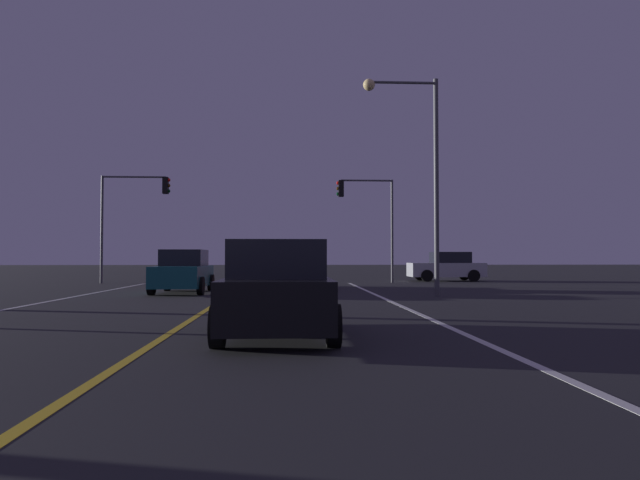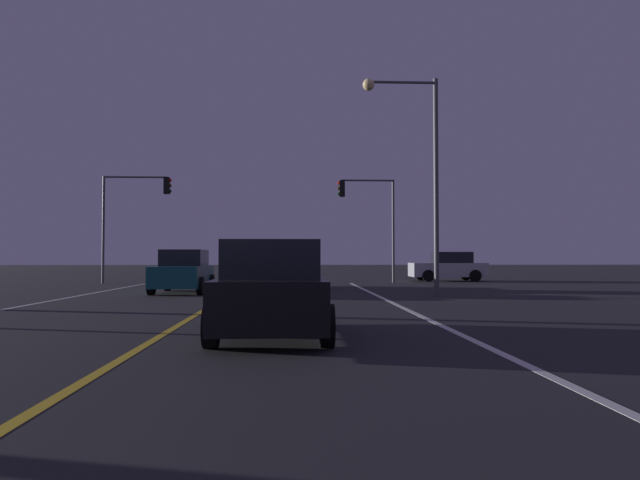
{
  "view_description": "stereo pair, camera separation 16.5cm",
  "coord_description": "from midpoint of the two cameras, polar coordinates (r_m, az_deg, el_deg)",
  "views": [
    {
      "loc": [
        2.22,
        1.51,
        1.42
      ],
      "look_at": [
        3.44,
        24.28,
        2.1
      ],
      "focal_mm": 31.58,
      "sensor_mm": 36.0,
      "label": 1
    },
    {
      "loc": [
        2.38,
        1.51,
        1.42
      ],
      "look_at": [
        3.44,
        24.28,
        2.1
      ],
      "focal_mm": 31.58,
      "sensor_mm": 36.0,
      "label": 2
    }
  ],
  "objects": [
    {
      "name": "lane_edge_right",
      "position": [
        11.8,
        12.84,
        -8.55
      ],
      "size": [
        0.16,
        37.61,
        0.01
      ],
      "primitive_type": "cube",
      "color": "silver",
      "rests_on": "ground"
    },
    {
      "name": "lane_center_divider",
      "position": [
        11.61,
        -14.22,
        -8.66
      ],
      "size": [
        0.16,
        37.61,
        0.01
      ],
      "primitive_type": "cube",
      "color": "gold",
      "rests_on": "ground"
    },
    {
      "name": "car_crossing_side",
      "position": [
        33.72,
        13.03,
        -2.68
      ],
      "size": [
        4.3,
        2.02,
        1.7
      ],
      "rotation": [
        0.0,
        0.0,
        3.14
      ],
      "color": "black",
      "rests_on": "ground"
    },
    {
      "name": "car_ahead_far",
      "position": [
        25.17,
        -3.22,
        -3.07
      ],
      "size": [
        2.02,
        4.3,
        1.7
      ],
      "rotation": [
        0.0,
        0.0,
        1.57
      ],
      "color": "black",
      "rests_on": "ground"
    },
    {
      "name": "car_lead_same_lane",
      "position": [
        10.11,
        -4.36,
        -5.09
      ],
      "size": [
        2.02,
        4.3,
        1.7
      ],
      "rotation": [
        0.0,
        0.0,
        1.57
      ],
      "color": "black",
      "rests_on": "ground"
    },
    {
      "name": "car_oncoming",
      "position": [
        22.86,
        -13.46,
        -3.16
      ],
      "size": [
        2.02,
        4.3,
        1.7
      ],
      "rotation": [
        0.0,
        0.0,
        -1.57
      ],
      "color": "black",
      "rests_on": "ground"
    },
    {
      "name": "traffic_light_near_right",
      "position": [
        31.0,
        4.94,
        3.43
      ],
      "size": [
        3.15,
        0.36,
        5.66
      ],
      "rotation": [
        0.0,
        0.0,
        3.14
      ],
      "color": "#4C4C51",
      "rests_on": "ground"
    },
    {
      "name": "traffic_light_near_left",
      "position": [
        31.87,
        -18.03,
        3.55
      ],
      "size": [
        3.68,
        0.36,
        5.76
      ],
      "color": "#4C4C51",
      "rests_on": "ground"
    },
    {
      "name": "street_lamp_right_far",
      "position": [
        21.11,
        10.14,
        8.38
      ],
      "size": [
        2.78,
        0.44,
        7.97
      ],
      "rotation": [
        0.0,
        0.0,
        3.14
      ],
      "color": "#4C4C51",
      "rests_on": "ground"
    }
  ]
}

